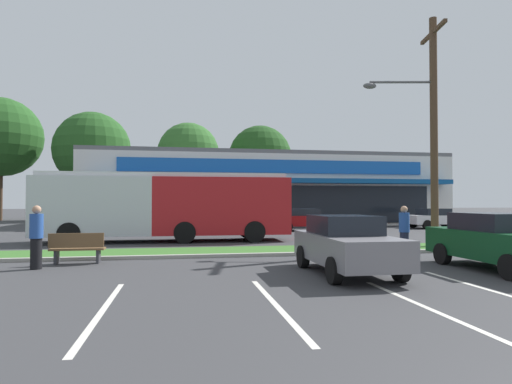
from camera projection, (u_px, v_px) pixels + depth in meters
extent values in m
cube|color=#386B28|center=(277.00, 250.00, 16.26)|extent=(56.00, 2.20, 0.12)
cube|color=#99968C|center=(284.00, 254.00, 15.06)|extent=(56.00, 0.24, 0.12)
cube|color=silver|center=(103.00, 310.00, 7.52)|extent=(0.12, 4.80, 0.01)
cube|color=silver|center=(276.00, 305.00, 7.89)|extent=(0.12, 4.80, 0.01)
cube|color=silver|center=(425.00, 307.00, 7.74)|extent=(0.12, 4.80, 0.01)
cube|color=silver|center=(489.00, 290.00, 9.23)|extent=(0.12, 4.80, 0.01)
cube|color=silver|center=(261.00, 192.00, 39.67)|extent=(29.58, 13.93, 5.62)
cube|color=black|center=(278.00, 205.00, 32.75)|extent=(24.84, 0.08, 2.92)
cube|color=#0F4C8C|center=(280.00, 181.00, 32.14)|extent=(27.80, 1.40, 0.35)
cube|color=#1959AD|center=(278.00, 166.00, 32.77)|extent=(23.66, 0.16, 1.01)
cube|color=slate|center=(261.00, 160.00, 39.74)|extent=(29.58, 13.93, 0.30)
cylinder|color=#473323|center=(0.00, 193.00, 43.46)|extent=(0.44, 0.44, 5.48)
sphere|color=#23511E|center=(1.00, 137.00, 43.59)|extent=(8.00, 8.00, 8.00)
cylinder|color=#473323|center=(92.00, 199.00, 44.05)|extent=(0.44, 0.44, 4.37)
sphere|color=#23511E|center=(92.00, 150.00, 44.17)|extent=(7.72, 7.72, 7.72)
cylinder|color=#473323|center=(188.00, 199.00, 43.56)|extent=(0.44, 0.44, 4.45)
sphere|color=#2D6026|center=(188.00, 154.00, 43.67)|extent=(6.26, 6.26, 6.26)
cylinder|color=#473323|center=(260.00, 200.00, 46.34)|extent=(0.44, 0.44, 4.19)
sphere|color=#1E4719|center=(260.00, 157.00, 46.45)|extent=(6.79, 6.79, 6.79)
cylinder|color=#4C3826|center=(434.00, 133.00, 17.47)|extent=(0.30, 0.30, 9.43)
cube|color=#4C3826|center=(433.00, 33.00, 17.57)|extent=(0.57, 2.39, 0.14)
cylinder|color=#59595B|center=(402.00, 82.00, 17.53)|extent=(2.57, 0.57, 0.10)
ellipsoid|color=#59595B|center=(370.00, 86.00, 17.54)|extent=(0.56, 0.32, 0.24)
cube|color=#AD191E|center=(221.00, 206.00, 21.01)|extent=(6.47, 2.62, 2.70)
cube|color=silver|center=(96.00, 206.00, 20.06)|extent=(5.30, 2.61, 2.70)
cube|color=silver|center=(166.00, 176.00, 20.61)|extent=(11.27, 2.42, 0.20)
cube|color=black|center=(168.00, 196.00, 21.88)|extent=(10.77, 0.18, 1.19)
cube|color=black|center=(35.00, 199.00, 19.63)|extent=(0.08, 2.17, 1.51)
cylinder|color=black|center=(69.00, 234.00, 18.73)|extent=(1.00, 0.31, 1.00)
cylinder|color=black|center=(82.00, 230.00, 21.05)|extent=(1.00, 0.31, 1.00)
cylinder|color=black|center=(185.00, 233.00, 19.54)|extent=(1.00, 0.31, 1.00)
cylinder|color=black|center=(185.00, 229.00, 21.85)|extent=(1.00, 0.31, 1.00)
cylinder|color=black|center=(255.00, 232.00, 20.06)|extent=(1.00, 0.31, 1.00)
cylinder|color=black|center=(247.00, 229.00, 22.37)|extent=(1.00, 0.31, 1.00)
cube|color=brown|center=(78.00, 249.00, 13.19)|extent=(1.60, 0.45, 0.06)
cube|color=brown|center=(76.00, 240.00, 13.01)|extent=(1.60, 0.06, 0.44)
cube|color=#333338|center=(98.00, 256.00, 13.29)|extent=(0.08, 0.36, 0.45)
cube|color=#333338|center=(57.00, 257.00, 13.08)|extent=(0.08, 0.36, 0.45)
cube|color=slate|center=(347.00, 248.00, 11.28)|extent=(1.74, 4.12, 0.72)
cube|color=black|center=(344.00, 225.00, 11.50)|extent=(1.53, 1.85, 0.50)
cylinder|color=black|center=(401.00, 269.00, 10.16)|extent=(0.22, 0.64, 0.64)
cylinder|color=black|center=(334.00, 271.00, 9.87)|extent=(0.22, 0.64, 0.64)
cylinder|color=black|center=(357.00, 255.00, 12.67)|extent=(0.22, 0.64, 0.64)
cylinder|color=black|center=(303.00, 257.00, 12.39)|extent=(0.22, 0.64, 0.64)
cube|color=maroon|center=(305.00, 221.00, 28.37)|extent=(4.61, 1.86, 0.67)
cube|color=black|center=(302.00, 212.00, 28.34)|extent=(2.08, 1.64, 0.44)
cylinder|color=black|center=(322.00, 225.00, 29.48)|extent=(0.64, 0.22, 0.64)
cylinder|color=black|center=(331.00, 226.00, 27.74)|extent=(0.64, 0.22, 0.64)
cylinder|color=black|center=(281.00, 225.00, 28.99)|extent=(0.64, 0.22, 0.64)
cylinder|color=black|center=(288.00, 227.00, 27.24)|extent=(0.64, 0.22, 0.64)
cube|color=silver|center=(436.00, 219.00, 30.78)|extent=(4.13, 1.90, 0.62)
cube|color=black|center=(433.00, 212.00, 30.76)|extent=(1.86, 1.67, 0.47)
cylinder|color=black|center=(445.00, 223.00, 31.89)|extent=(0.64, 0.22, 0.64)
cylinder|color=black|center=(460.00, 224.00, 30.11)|extent=(0.64, 0.22, 0.64)
cylinder|color=black|center=(413.00, 223.00, 31.44)|extent=(0.64, 0.22, 0.64)
cylinder|color=black|center=(427.00, 225.00, 29.67)|extent=(0.64, 0.22, 0.64)
cube|color=#0C3F1E|center=(500.00, 245.00, 11.86)|extent=(1.80, 4.42, 0.78)
cube|color=black|center=(494.00, 222.00, 12.09)|extent=(1.59, 1.99, 0.49)
cylinder|color=black|center=(511.00, 267.00, 10.35)|extent=(0.22, 0.64, 0.64)
cylinder|color=black|center=(493.00, 253.00, 13.35)|extent=(0.22, 0.64, 0.64)
cylinder|color=black|center=(442.00, 254.00, 13.05)|extent=(0.22, 0.64, 0.64)
cylinder|color=#1E2338|center=(404.00, 244.00, 14.85)|extent=(0.30, 0.30, 0.85)
cylinder|color=#264C99|center=(404.00, 222.00, 14.87)|extent=(0.35, 0.35, 0.67)
sphere|color=tan|center=(404.00, 209.00, 14.88)|extent=(0.23, 0.23, 0.23)
cylinder|color=black|center=(36.00, 254.00, 12.11)|extent=(0.31, 0.31, 0.87)
cylinder|color=#264C99|center=(36.00, 226.00, 12.13)|extent=(0.36, 0.36, 0.69)
sphere|color=tan|center=(37.00, 210.00, 12.14)|extent=(0.24, 0.24, 0.24)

